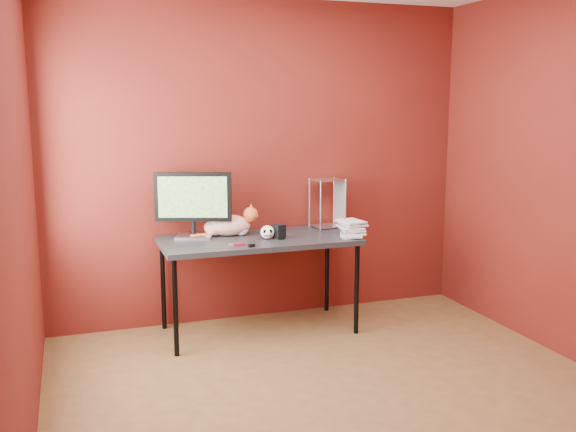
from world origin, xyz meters
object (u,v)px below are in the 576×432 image
object	(u,v)px
monitor	(193,201)
cat	(228,225)
desk	(258,244)
skull_mug	(268,232)
book_stack	(342,149)
speaker	(279,232)

from	to	relation	value
monitor	cat	distance (m)	0.34
desk	skull_mug	xyz separation A→B (m)	(0.05, -0.06, 0.10)
monitor	book_stack	distance (m)	1.21
monitor	cat	xyz separation A→B (m)	(0.27, -0.00, -0.20)
desk	book_stack	xyz separation A→B (m)	(0.63, -0.15, 0.73)
skull_mug	speaker	distance (m)	0.09
skull_mug	book_stack	xyz separation A→B (m)	(0.58, -0.08, 0.62)
skull_mug	desk	bearing A→B (deg)	146.14
speaker	book_stack	bearing A→B (deg)	-29.50
desk	cat	size ratio (longest dim) A/B	2.83
monitor	book_stack	bearing A→B (deg)	3.24
desk	skull_mug	size ratio (longest dim) A/B	13.42
skull_mug	speaker	xyz separation A→B (m)	(0.09, -0.02, -0.00)
speaker	skull_mug	bearing A→B (deg)	147.21
skull_mug	book_stack	world-z (taller)	book_stack
desk	cat	xyz separation A→B (m)	(-0.20, 0.16, 0.14)
cat	book_stack	xyz separation A→B (m)	(0.83, -0.31, 0.59)
cat	book_stack	distance (m)	1.06
desk	monitor	size ratio (longest dim) A/B	2.64
cat	desk	bearing A→B (deg)	-24.68
cat	speaker	distance (m)	0.42
desk	book_stack	world-z (taller)	book_stack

